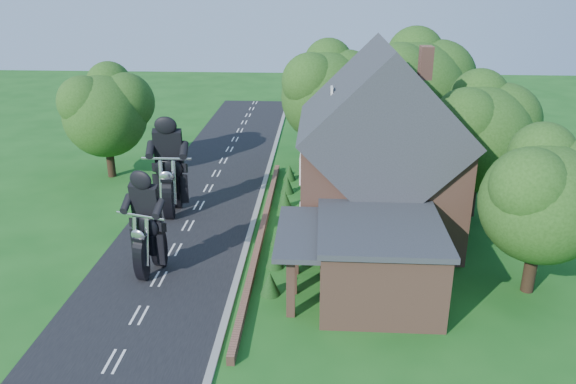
# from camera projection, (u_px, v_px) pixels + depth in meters

# --- Properties ---
(ground) EXTENTS (120.00, 120.00, 0.00)m
(ground) POSITION_uv_depth(u_px,v_px,m) (159.00, 279.00, 26.13)
(ground) COLOR #175317
(ground) RESTS_ON ground
(road) EXTENTS (7.00, 80.00, 0.02)m
(road) POSITION_uv_depth(u_px,v_px,m) (159.00, 279.00, 26.13)
(road) COLOR black
(road) RESTS_ON ground
(kerb) EXTENTS (0.30, 80.00, 0.12)m
(kerb) POSITION_uv_depth(u_px,v_px,m) (237.00, 280.00, 25.91)
(kerb) COLOR gray
(kerb) RESTS_ON ground
(garden_wall) EXTENTS (0.30, 22.00, 0.40)m
(garden_wall) POSITION_uv_depth(u_px,v_px,m) (262.00, 232.00, 30.48)
(garden_wall) COLOR brown
(garden_wall) RESTS_ON ground
(house) EXTENTS (9.54, 8.64, 10.24)m
(house) POSITION_uv_depth(u_px,v_px,m) (379.00, 156.00, 29.57)
(house) COLOR brown
(house) RESTS_ON ground
(annex) EXTENTS (7.05, 5.94, 3.44)m
(annex) POSITION_uv_depth(u_px,v_px,m) (376.00, 260.00, 24.20)
(annex) COLOR brown
(annex) RESTS_ON ground
(tree_annex_side) EXTENTS (5.64, 5.20, 7.48)m
(tree_annex_side) POSITION_uv_depth(u_px,v_px,m) (551.00, 193.00, 23.58)
(tree_annex_side) COLOR black
(tree_annex_side) RESTS_ON ground
(tree_house_right) EXTENTS (6.51, 6.00, 8.40)m
(tree_house_right) POSITION_uv_depth(u_px,v_px,m) (486.00, 129.00, 31.36)
(tree_house_right) COLOR black
(tree_house_right) RESTS_ON ground
(tree_behind_house) EXTENTS (7.81, 7.20, 10.08)m
(tree_behind_house) POSITION_uv_depth(u_px,v_px,m) (422.00, 86.00, 38.13)
(tree_behind_house) COLOR black
(tree_behind_house) RESTS_ON ground
(tree_behind_left) EXTENTS (6.94, 6.40, 9.16)m
(tree_behind_left) POSITION_uv_depth(u_px,v_px,m) (333.00, 89.00, 39.56)
(tree_behind_left) COLOR black
(tree_behind_left) RESTS_ON ground
(tree_far_road) EXTENTS (6.08, 5.60, 7.84)m
(tree_far_road) POSITION_uv_depth(u_px,v_px,m) (110.00, 108.00, 37.91)
(tree_far_road) COLOR black
(tree_far_road) RESTS_ON ground
(shrub_a) EXTENTS (0.90, 0.90, 1.10)m
(shrub_a) POSITION_uv_depth(u_px,v_px,m) (270.00, 283.00, 24.71)
(shrub_a) COLOR #123510
(shrub_a) RESTS_ON ground
(shrub_b) EXTENTS (0.90, 0.90, 1.10)m
(shrub_b) POSITION_uv_depth(u_px,v_px,m) (275.00, 257.00, 27.04)
(shrub_b) COLOR #123510
(shrub_b) RESTS_ON ground
(shrub_c) EXTENTS (0.90, 0.90, 1.10)m
(shrub_c) POSITION_uv_depth(u_px,v_px,m) (279.00, 235.00, 29.36)
(shrub_c) COLOR #123510
(shrub_c) RESTS_ON ground
(shrub_d) EXTENTS (0.90, 0.90, 1.10)m
(shrub_d) POSITION_uv_depth(u_px,v_px,m) (285.00, 199.00, 34.02)
(shrub_d) COLOR #123510
(shrub_d) RESTS_ON ground
(shrub_e) EXTENTS (0.90, 0.90, 1.10)m
(shrub_e) POSITION_uv_depth(u_px,v_px,m) (287.00, 185.00, 36.35)
(shrub_e) COLOR #123510
(shrub_e) RESTS_ON ground
(shrub_f) EXTENTS (0.90, 0.90, 1.10)m
(shrub_f) POSITION_uv_depth(u_px,v_px,m) (290.00, 172.00, 38.68)
(shrub_f) COLOR #123510
(shrub_f) RESTS_ON ground
(motorcycle_lead) EXTENTS (0.90, 1.73, 1.56)m
(motorcycle_lead) POSITION_uv_depth(u_px,v_px,m) (151.00, 259.00, 26.37)
(motorcycle_lead) COLOR black
(motorcycle_lead) RESTS_ON ground
(motorcycle_follow) EXTENTS (0.50, 1.92, 1.78)m
(motorcycle_follow) POSITION_uv_depth(u_px,v_px,m) (172.00, 200.00, 33.00)
(motorcycle_follow) COLOR black
(motorcycle_follow) RESTS_ON ground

